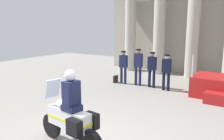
{
  "coord_description": "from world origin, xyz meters",
  "views": [
    {
      "loc": [
        3.63,
        -4.1,
        2.88
      ],
      "look_at": [
        -0.89,
        2.71,
        1.31
      ],
      "focal_mm": 37.65,
      "sensor_mm": 36.0,
      "label": 1
    }
  ],
  "objects": [
    {
      "name": "motorcycle_with_rider",
      "position": [
        -0.04,
        -0.32,
        0.79
      ],
      "size": [
        2.09,
        0.74,
        1.9
      ],
      "rotation": [
        0.0,
        0.0,
        3.02
      ],
      "color": "black",
      "rests_on": "ground_plane"
    },
    {
      "name": "briefcase_on_ground",
      "position": [
        -2.66,
        5.69,
        0.18
      ],
      "size": [
        0.1,
        0.32,
        0.36
      ],
      "primitive_type": "cube",
      "color": "black",
      "rests_on": "ground_plane"
    },
    {
      "name": "officer_in_row_0",
      "position": [
        -2.21,
        5.7,
        0.97
      ],
      "size": [
        0.4,
        0.25,
        1.64
      ],
      "rotation": [
        0.0,
        0.0,
        3.22
      ],
      "color": "#191E42",
      "rests_on": "ground_plane"
    },
    {
      "name": "officer_in_row_2",
      "position": [
        -0.74,
        5.82,
        0.98
      ],
      "size": [
        0.4,
        0.25,
        1.66
      ],
      "rotation": [
        0.0,
        0.0,
        3.22
      ],
      "color": "black",
      "rests_on": "ground_plane"
    },
    {
      "name": "colonnade_backdrop",
      "position": [
        -0.81,
        9.57,
        3.33
      ],
      "size": [
        9.28,
        1.53,
        6.27
      ],
      "color": "#A49F91",
      "rests_on": "ground_plane"
    },
    {
      "name": "officer_in_row_3",
      "position": [
        0.01,
        5.7,
        0.96
      ],
      "size": [
        0.4,
        0.25,
        1.62
      ],
      "rotation": [
        0.0,
        0.0,
        3.22
      ],
      "color": "black",
      "rests_on": "ground_plane"
    },
    {
      "name": "officer_in_row_1",
      "position": [
        -1.45,
        5.81,
        1.04
      ],
      "size": [
        0.4,
        0.25,
        1.77
      ],
      "rotation": [
        0.0,
        0.0,
        3.22
      ],
      "color": "#191E42",
      "rests_on": "ground_plane"
    }
  ]
}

